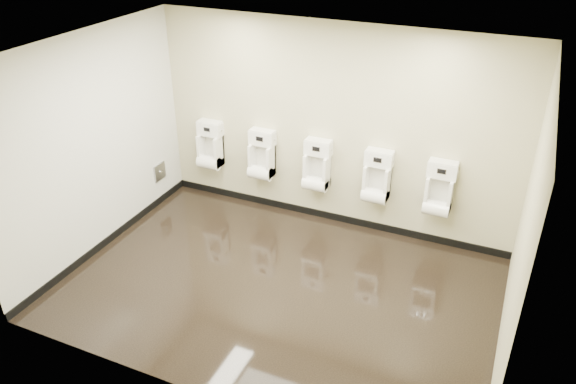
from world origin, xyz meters
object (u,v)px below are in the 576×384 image
(urinal_1, at_px, (262,158))
(urinal_3, at_px, (377,180))
(urinal_2, at_px, (317,169))
(urinal_4, at_px, (439,192))
(access_panel, at_px, (160,172))
(urinal_0, at_px, (210,148))

(urinal_1, bearing_deg, urinal_3, 0.00)
(urinal_2, height_order, urinal_4, same)
(access_panel, bearing_deg, urinal_4, 6.09)
(urinal_1, height_order, urinal_3, same)
(urinal_0, distance_m, urinal_2, 1.69)
(urinal_2, bearing_deg, urinal_4, 0.00)
(urinal_1, bearing_deg, access_panel, -164.02)
(urinal_3, bearing_deg, urinal_0, 180.00)
(urinal_0, relative_size, urinal_1, 1.00)
(urinal_1, bearing_deg, urinal_4, 0.00)
(urinal_2, relative_size, urinal_4, 1.00)
(urinal_3, bearing_deg, urinal_1, 180.00)
(access_panel, xyz_separation_m, urinal_3, (3.17, 0.42, 0.32))
(urinal_3, bearing_deg, access_panel, -172.37)
(urinal_1, xyz_separation_m, urinal_2, (0.84, 0.00, 0.00))
(access_panel, height_order, urinal_3, urinal_3)
(urinal_0, height_order, urinal_4, same)
(access_panel, distance_m, urinal_1, 1.58)
(access_panel, distance_m, urinal_0, 0.83)
(urinal_2, bearing_deg, urinal_0, 180.00)
(urinal_2, distance_m, urinal_3, 0.85)
(urinal_0, height_order, urinal_3, same)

